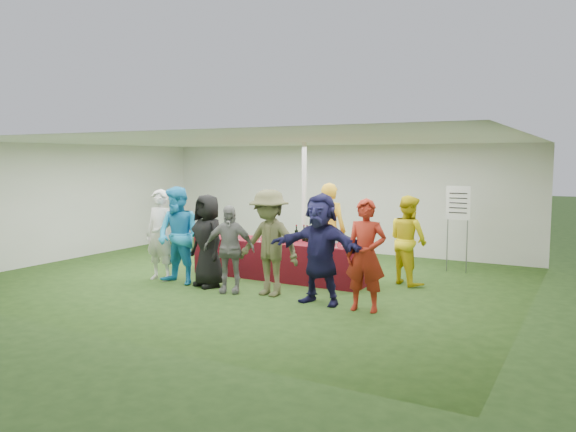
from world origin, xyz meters
The scene contains 18 objects.
ground centered at (0.00, 0.00, 0.00)m, with size 60.00×60.00×0.00m, color #284719.
tent centered at (0.50, 1.20, 1.35)m, with size 10.00×10.00×10.00m.
serving_table centered at (0.40, 0.33, 0.38)m, with size 3.60×0.80×0.75m, color maroon.
wine_bottles centered at (1.02, 0.48, 0.87)m, with size 0.67×0.14×0.32m.
wine_glasses centered at (-0.05, 0.06, 0.86)m, with size 2.79×0.14×0.16m.
water_bottle centered at (0.36, 0.41, 0.85)m, with size 0.07×0.07×0.23m.
bar_towel centered at (1.88, 0.38, 0.77)m, with size 0.25×0.18×0.03m, color white.
dump_bucket centered at (1.99, 0.11, 0.84)m, with size 0.24×0.24×0.18m, color slate.
wine_list_sign centered at (3.34, 2.64, 1.32)m, with size 0.50×0.03×1.80m.
staff_pourer centered at (1.26, 0.78, 0.95)m, with size 0.69×0.45×1.90m, color gold.
staff_back centered at (2.77, 1.06, 0.84)m, with size 0.82×0.64×1.68m, color yellow.
customer_0 centered at (-1.55, -0.92, 0.88)m, with size 0.65×0.42×1.77m, color silver.
customer_1 centered at (-1.01, -1.03, 0.92)m, with size 0.89×0.70×1.84m, color #1F96D4.
customer_2 centered at (-0.40, -0.92, 0.86)m, with size 0.84×0.54×1.71m, color black.
customer_3 centered at (0.21, -1.12, 0.78)m, with size 0.91×0.38×1.55m, color slate.
customer_4 centered at (0.94, -0.96, 0.92)m, with size 1.19×0.68×1.84m, color brown.
customer_5 centered at (1.95, -1.03, 0.91)m, with size 1.68×0.54×1.81m, color #191741.
customer_6 centered at (2.76, -1.09, 0.88)m, with size 0.64×0.42×1.75m, color maroon.
Camera 1 is at (5.86, -9.15, 2.37)m, focal length 35.00 mm.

